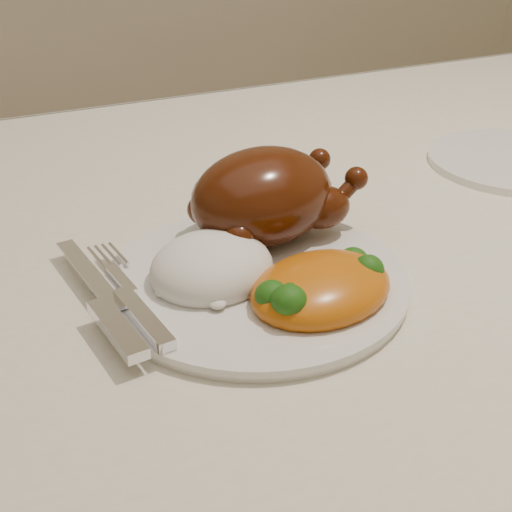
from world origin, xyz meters
name	(u,v)px	position (x,y,z in m)	size (l,w,h in m)	color
dining_table	(361,326)	(0.00, 0.00, 0.67)	(1.60, 0.90, 0.76)	brown
tablecloth	(367,265)	(0.00, 0.00, 0.74)	(1.73, 1.03, 0.18)	silver
dinner_plate	(256,282)	(-0.14, -0.04, 0.77)	(0.25, 0.25, 0.01)	silver
roast_chicken	(266,196)	(-0.10, 0.03, 0.82)	(0.17, 0.12, 0.09)	#481907
rice_mound	(212,269)	(-0.17, -0.02, 0.79)	(0.13, 0.12, 0.06)	white
mac_and_cheese	(324,286)	(-0.10, -0.09, 0.79)	(0.14, 0.12, 0.05)	orange
cutlery	(120,305)	(-0.25, -0.04, 0.78)	(0.05, 0.20, 0.01)	silver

